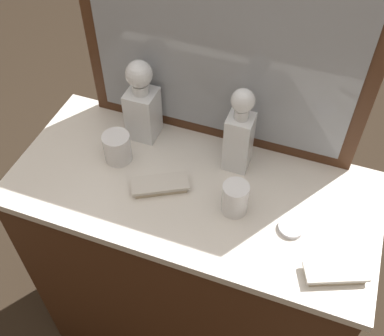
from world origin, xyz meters
TOP-DOWN VIEW (x-y plane):
  - ground_plane at (0.00, 0.00)m, footprint 6.00×6.00m
  - dresser at (0.00, 0.00)m, footprint 1.04×0.49m
  - dresser_mirror at (0.00, 0.23)m, footprint 0.81×0.03m
  - crystal_decanter_left at (-0.21, 0.15)m, footprint 0.09×0.09m
  - crystal_decanter_far_right at (0.09, 0.13)m, footprint 0.07×0.07m
  - crystal_tumbler_rear at (-0.24, 0.03)m, footprint 0.08×0.08m
  - crystal_tumbler_right at (0.13, -0.03)m, footprint 0.07×0.07m
  - silver_brush_front at (-0.08, -0.03)m, footprint 0.17×0.13m
  - silver_brush_right at (0.42, -0.14)m, footprint 0.16×0.11m
  - porcelain_dish at (0.29, -0.04)m, footprint 0.07×0.07m

SIDE VIEW (x-z plane):
  - ground_plane at x=0.00m, z-range 0.00..0.00m
  - dresser at x=0.00m, z-range 0.00..0.92m
  - porcelain_dish at x=0.29m, z-range 0.92..0.94m
  - silver_brush_right at x=0.42m, z-range 0.92..0.95m
  - silver_brush_front at x=-0.08m, z-range 0.92..0.95m
  - crystal_tumbler_rear at x=-0.24m, z-range 0.92..1.01m
  - crystal_tumbler_right at x=0.13m, z-range 0.92..1.01m
  - crystal_decanter_left at x=-0.21m, z-range 0.90..1.16m
  - crystal_decanter_far_right at x=0.09m, z-range 0.90..1.17m
  - dresser_mirror at x=0.00m, z-range 0.92..1.57m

